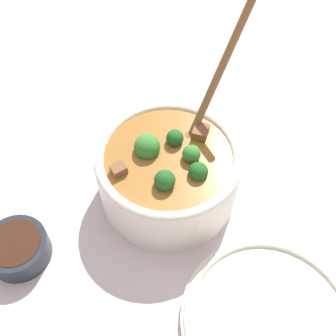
% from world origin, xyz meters
% --- Properties ---
extents(ground_plane, '(4.00, 4.00, 0.00)m').
position_xyz_m(ground_plane, '(0.00, 0.00, 0.00)').
color(ground_plane, silver).
extents(stew_bowl, '(0.29, 0.23, 0.29)m').
position_xyz_m(stew_bowl, '(0.00, 0.00, 0.06)').
color(stew_bowl, white).
rests_on(stew_bowl, ground_plane).
extents(condiment_bowl, '(0.09, 0.09, 0.04)m').
position_xyz_m(condiment_bowl, '(-0.25, -0.02, 0.02)').
color(condiment_bowl, '#232833').
rests_on(condiment_bowl, ground_plane).
extents(empty_plate, '(0.25, 0.25, 0.02)m').
position_xyz_m(empty_plate, '(0.05, -0.26, 0.01)').
color(empty_plate, silver).
rests_on(empty_plate, ground_plane).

